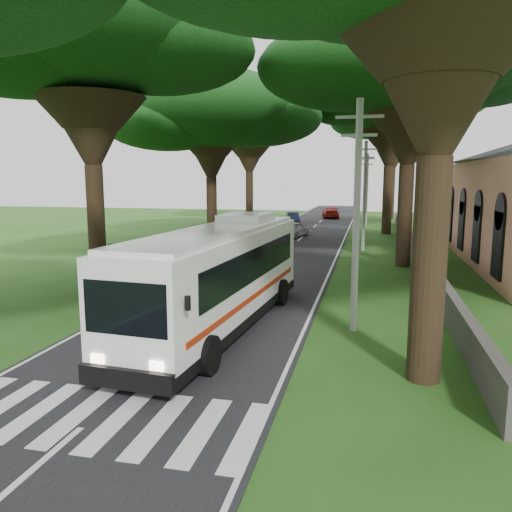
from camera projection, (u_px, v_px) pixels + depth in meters
name	position (u px, v px, depth m)	size (l,w,h in m)	color
ground	(134.00, 383.00, 13.21)	(140.00, 140.00, 0.00)	#224413
road	(287.00, 250.00, 37.28)	(8.00, 120.00, 0.04)	black
crosswalk	(93.00, 419.00, 11.29)	(8.00, 3.00, 0.01)	silver
property_wall	(414.00, 248.00, 34.24)	(0.35, 50.00, 1.20)	#383533
pole_near	(357.00, 213.00, 17.12)	(1.60, 0.24, 8.00)	gray
pole_mid	(364.00, 194.00, 36.38)	(1.60, 0.24, 8.00)	gray
pole_far	(367.00, 188.00, 55.63)	(1.60, 0.24, 8.00)	gray
tree_l_mida	(87.00, 38.00, 24.63)	(13.53, 13.53, 15.24)	black
tree_l_midb	(210.00, 111.00, 42.05)	(15.50, 15.50, 14.28)	black
tree_l_far	(249.00, 120.00, 59.41)	(13.14, 13.14, 15.11)	black
tree_r_mida	(412.00, 53.00, 28.76)	(15.69, 15.69, 15.90)	black
tree_r_midb	(392.00, 92.00, 46.08)	(15.13, 15.13, 16.53)	black
tree_r_far	(394.00, 115.00, 63.18)	(14.37, 14.37, 16.44)	black
coach_bus	(220.00, 275.00, 17.78)	(3.61, 12.47, 3.63)	white
distant_car_a	(294.00, 229.00, 45.46)	(1.69, 4.20, 1.43)	#A9A8AD
distant_car_b	(293.00, 218.00, 59.26)	(1.33, 3.80, 1.25)	navy
distant_car_c	(331.00, 212.00, 66.51)	(2.09, 5.15, 1.49)	maroon
pedestrian	(113.00, 261.00, 26.64)	(0.70, 0.46, 1.92)	black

